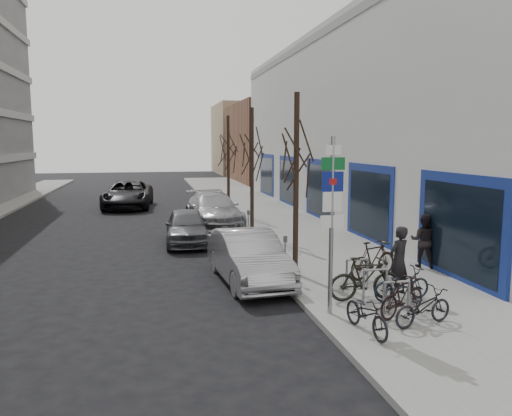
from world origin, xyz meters
name	(u,v)px	position (x,y,z in m)	size (l,w,h in m)	color
ground	(227,327)	(0.00, 0.00, 0.00)	(120.00, 120.00, 0.00)	black
sidewalk_east	(295,235)	(4.50, 10.00, 0.07)	(5.00, 70.00, 0.15)	slate
commercial_building	(471,126)	(17.00, 16.00, 5.00)	(20.00, 32.00, 10.00)	#B7B7B2
brick_building_far	(292,143)	(13.00, 40.00, 4.00)	(12.00, 14.00, 8.00)	brown
tan_building_far	(265,139)	(13.50, 55.00, 4.50)	(13.00, 12.00, 9.00)	#937A5B
highway_sign_pole	(332,214)	(2.40, -0.01, 2.46)	(0.55, 0.10, 4.20)	gray
bike_rack	(375,281)	(3.80, 0.60, 0.66)	(0.66, 2.26, 0.83)	gray
tree_near	(297,141)	(2.60, 3.50, 4.10)	(1.80, 1.80, 5.50)	black
tree_mid	(252,141)	(2.60, 10.00, 4.10)	(1.80, 1.80, 5.50)	black
tree_far	(228,142)	(2.60, 16.50, 4.10)	(1.80, 1.80, 5.50)	black
meter_front	(285,253)	(2.15, 3.00, 0.92)	(0.10, 0.08, 1.27)	gray
meter_mid	(248,223)	(2.15, 8.50, 0.92)	(0.10, 0.08, 1.27)	gray
meter_back	(227,206)	(2.15, 14.00, 0.92)	(0.10, 0.08, 1.27)	gray
bike_near_left	(367,310)	(2.72, -1.29, 0.63)	(0.48, 1.59, 0.97)	black
bike_near_right	(402,296)	(3.92, -0.55, 0.62)	(0.46, 1.56, 0.95)	black
bike_mid_curb	(402,281)	(4.50, 0.56, 0.63)	(0.47, 1.56, 0.95)	black
bike_mid_inner	(365,278)	(3.58, 0.70, 0.72)	(0.56, 1.87, 1.14)	black
bike_far_curb	(423,304)	(4.09, -1.14, 0.62)	(0.46, 1.54, 0.94)	black
bike_far_inner	(373,259)	(4.68, 2.59, 0.71)	(0.55, 1.85, 1.12)	black
parked_car_front	(248,257)	(1.16, 3.44, 0.75)	(1.59, 4.56, 1.50)	#AAA9AF
parked_car_mid	(187,226)	(-0.20, 9.45, 0.70)	(1.66, 4.13, 1.41)	#515256
parked_car_back	(214,210)	(1.40, 13.53, 0.80)	(2.25, 5.53, 1.60)	#9A9B9F
lane_car	(128,194)	(-2.99, 21.50, 0.84)	(2.79, 6.05, 1.68)	black
pedestrian_near	(399,261)	(4.63, 1.01, 1.05)	(0.65, 0.43, 1.79)	black
pedestrian_far	(424,240)	(6.80, 3.50, 1.01)	(0.63, 0.43, 1.72)	black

